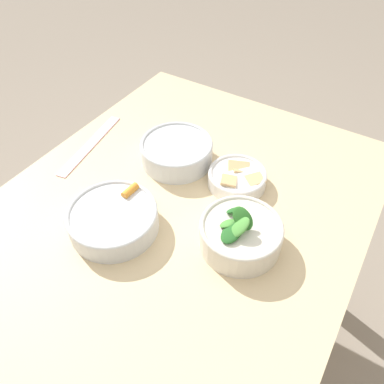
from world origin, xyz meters
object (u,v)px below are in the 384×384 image
(bowl_carrots, at_px, (113,218))
(bowl_greens, at_px, (240,234))
(ruler, at_px, (90,145))
(bowl_cookies, at_px, (237,177))
(bowl_beans_hotdog, at_px, (177,152))

(bowl_carrots, distance_m, bowl_greens, 0.27)
(bowl_greens, distance_m, ruler, 0.50)
(bowl_greens, distance_m, bowl_cookies, 0.18)
(bowl_beans_hotdog, height_order, bowl_cookies, bowl_beans_hotdog)
(bowl_carrots, height_order, ruler, bowl_carrots)
(bowl_cookies, relative_size, ruler, 0.51)
(bowl_carrots, bearing_deg, bowl_beans_hotdog, 1.68)
(bowl_greens, relative_size, ruler, 0.62)
(bowl_carrots, height_order, bowl_cookies, bowl_carrots)
(bowl_cookies, bearing_deg, bowl_carrots, 147.88)
(bowl_beans_hotdog, distance_m, ruler, 0.25)
(bowl_carrots, relative_size, bowl_greens, 1.14)
(bowl_greens, xyz_separation_m, ruler, (0.08, 0.50, -0.03))
(bowl_carrots, xyz_separation_m, ruler, (0.19, 0.24, -0.03))
(bowl_beans_hotdog, bearing_deg, bowl_cookies, -88.50)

